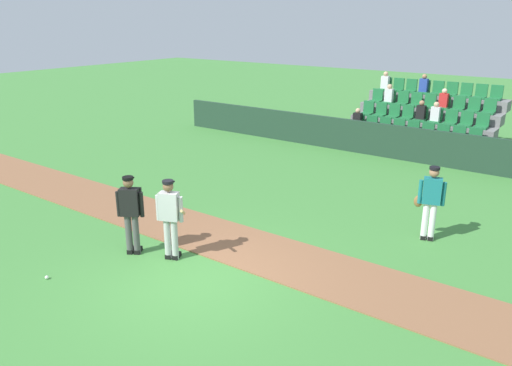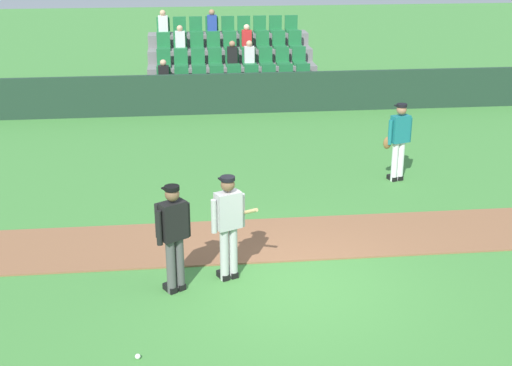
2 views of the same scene
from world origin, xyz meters
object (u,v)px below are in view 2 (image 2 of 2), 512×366
(runner_teal_jersey, at_px, (399,139))
(batter_grey_jersey, at_px, (229,224))
(umpire_home_plate, at_px, (173,232))
(baseball, at_px, (138,356))

(runner_teal_jersey, bearing_deg, batter_grey_jersey, -134.22)
(runner_teal_jersey, bearing_deg, umpire_home_plate, -137.75)
(batter_grey_jersey, relative_size, umpire_home_plate, 1.00)
(batter_grey_jersey, bearing_deg, umpire_home_plate, -160.64)
(runner_teal_jersey, relative_size, baseball, 23.78)
(umpire_home_plate, distance_m, baseball, 2.09)
(batter_grey_jersey, height_order, umpire_home_plate, same)
(baseball, bearing_deg, batter_grey_jersey, 56.82)
(batter_grey_jersey, xyz_separation_m, runner_teal_jersey, (4.05, 4.16, -0.01))
(batter_grey_jersey, bearing_deg, runner_teal_jersey, 45.78)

